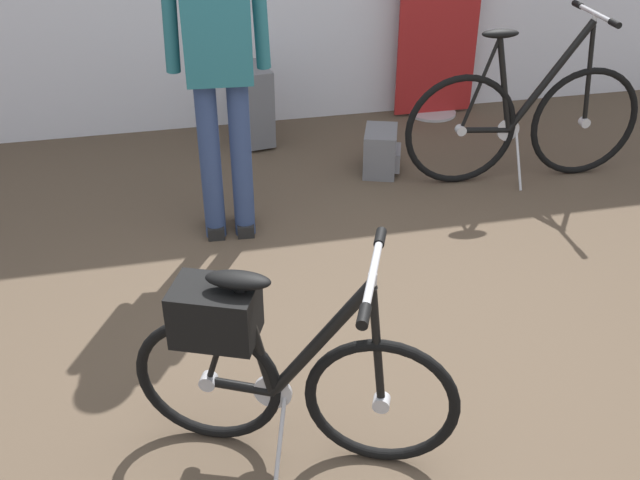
% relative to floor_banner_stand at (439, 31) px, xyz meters
% --- Properties ---
extents(ground_plane, '(7.65, 7.65, 0.00)m').
position_rel_floor_banner_stand_xyz_m(ground_plane, '(-1.31, -2.73, -0.63)').
color(ground_plane, brown).
extents(floor_banner_stand, '(0.60, 0.36, 1.43)m').
position_rel_floor_banner_stand_xyz_m(floor_banner_stand, '(0.00, 0.00, 0.00)').
color(floor_banner_stand, '#B7B7BC').
rests_on(floor_banner_stand, ground_plane).
extents(folding_bike_foreground, '(1.08, 0.60, 0.82)m').
position_rel_floor_banner_stand_xyz_m(folding_bike_foreground, '(-1.74, -3.03, -0.24)').
color(folding_bike_foreground, black).
rests_on(folding_bike_foreground, ground_plane).
extents(display_bike_left, '(1.49, 0.53, 1.03)m').
position_rel_floor_banner_stand_xyz_m(display_bike_left, '(0.13, -1.16, -0.24)').
color(display_bike_left, black).
rests_on(display_bike_left, ground_plane).
extents(visitor_near_wall, '(0.54, 0.30, 1.79)m').
position_rel_floor_banner_stand_xyz_m(visitor_near_wall, '(-1.71, -1.46, 0.41)').
color(visitor_near_wall, navy).
rests_on(visitor_near_wall, ground_plane).
extents(rolling_suitcase, '(0.23, 0.38, 0.83)m').
position_rel_floor_banner_stand_xyz_m(rolling_suitcase, '(-1.39, -0.24, -0.35)').
color(rolling_suitcase, slate).
rests_on(rolling_suitcase, ground_plane).
extents(backpack_on_floor, '(0.30, 0.36, 0.28)m').
position_rel_floor_banner_stand_xyz_m(backpack_on_floor, '(-0.68, -0.88, -0.49)').
color(backpack_on_floor, slate).
rests_on(backpack_on_floor, ground_plane).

